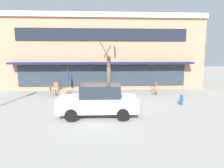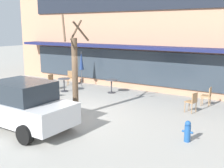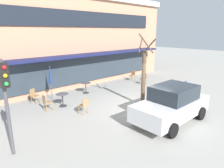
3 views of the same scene
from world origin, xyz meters
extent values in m
plane|color=#9E9B93|center=(0.00, 0.00, 0.00)|extent=(80.00, 80.00, 0.00)
cube|color=tan|center=(0.00, 10.00, 3.55)|extent=(19.40, 8.00, 7.09)
cube|color=silver|center=(0.00, 5.88, 6.84)|extent=(19.40, 0.24, 0.44)
cube|color=#191E4C|center=(0.00, 5.45, 2.55)|extent=(16.49, 1.10, 0.16)
cube|color=#1E232D|center=(0.00, 5.94, 5.11)|extent=(15.52, 0.10, 1.10)
cube|color=#2D3842|center=(0.00, 5.94, 1.35)|extent=(15.52, 0.10, 1.90)
cylinder|color=#333338|center=(-3.17, 3.33, 0.01)|extent=(0.44, 0.44, 0.03)
cylinder|color=#333338|center=(-3.17, 3.33, 0.38)|extent=(0.07, 0.07, 0.70)
cylinder|color=#4C4C51|center=(-3.17, 3.33, 0.74)|extent=(0.70, 0.70, 0.03)
cylinder|color=#333338|center=(-0.68, 4.49, 0.01)|extent=(0.44, 0.44, 0.03)
cylinder|color=#333338|center=(-0.68, 4.49, 0.38)|extent=(0.07, 0.07, 0.70)
cylinder|color=#4C4C51|center=(-0.68, 4.49, 0.74)|extent=(0.70, 0.70, 0.03)
cylinder|color=#4C4C51|center=(-3.08, 4.84, 1.10)|extent=(0.04, 0.04, 2.20)
cone|color=navy|center=(-3.08, 4.84, 1.65)|extent=(0.28, 0.28, 1.10)
cylinder|color=#9E754C|center=(-3.91, 3.52, 0.23)|extent=(0.04, 0.04, 0.45)
cylinder|color=#9E754C|center=(-3.91, 3.18, 0.23)|extent=(0.04, 0.04, 0.45)
cylinder|color=#9E754C|center=(-4.25, 3.53, 0.23)|extent=(0.04, 0.04, 0.45)
cylinder|color=#9E754C|center=(-4.25, 3.19, 0.23)|extent=(0.04, 0.04, 0.45)
cube|color=#9E754C|center=(-4.08, 3.36, 0.47)|extent=(0.41, 0.41, 0.04)
cube|color=#9E754C|center=(-4.26, 3.36, 0.69)|extent=(0.05, 0.40, 0.40)
cylinder|color=#9E754C|center=(4.32, 4.51, 0.23)|extent=(0.04, 0.04, 0.45)
cylinder|color=#9E754C|center=(4.31, 4.85, 0.23)|extent=(0.04, 0.04, 0.45)
cylinder|color=#9E754C|center=(4.66, 4.52, 0.23)|extent=(0.04, 0.04, 0.45)
cylinder|color=#9E754C|center=(4.65, 4.86, 0.23)|extent=(0.04, 0.04, 0.45)
cube|color=#9E754C|center=(4.49, 4.69, 0.47)|extent=(0.42, 0.42, 0.04)
cube|color=#9E754C|center=(4.67, 4.70, 0.69)|extent=(0.06, 0.40, 0.40)
cylinder|color=#9E754C|center=(-3.14, 1.76, 0.23)|extent=(0.04, 0.04, 0.45)
cylinder|color=#9E754C|center=(-2.80, 1.80, 0.23)|extent=(0.04, 0.04, 0.45)
cylinder|color=#9E754C|center=(-3.10, 1.42, 0.23)|extent=(0.04, 0.04, 0.45)
cylinder|color=#9E754C|center=(-2.76, 1.47, 0.23)|extent=(0.04, 0.04, 0.45)
cube|color=#9E754C|center=(-2.95, 1.61, 0.47)|extent=(0.45, 0.45, 0.04)
cube|color=#9E754C|center=(-2.93, 1.43, 0.69)|extent=(0.40, 0.09, 0.40)
cylinder|color=#9E754C|center=(-3.88, 4.89, 0.23)|extent=(0.04, 0.04, 0.45)
cylinder|color=#9E754C|center=(-4.17, 4.72, 0.23)|extent=(0.04, 0.04, 0.45)
cylinder|color=#9E754C|center=(-4.05, 5.18, 0.23)|extent=(0.04, 0.04, 0.45)
cylinder|color=#9E754C|center=(-4.34, 5.02, 0.23)|extent=(0.04, 0.04, 0.45)
cube|color=#9E754C|center=(-4.11, 4.95, 0.47)|extent=(0.55, 0.55, 0.04)
cube|color=#9E754C|center=(-4.20, 5.11, 0.69)|extent=(0.37, 0.23, 0.40)
cylinder|color=#9E754C|center=(4.00, 3.11, 0.23)|extent=(0.04, 0.04, 0.45)
cylinder|color=#9E754C|center=(4.09, 3.44, 0.23)|extent=(0.04, 0.04, 0.45)
cylinder|color=#9E754C|center=(4.33, 3.03, 0.23)|extent=(0.04, 0.04, 0.45)
cylinder|color=#9E754C|center=(4.42, 3.36, 0.23)|extent=(0.04, 0.04, 0.45)
cube|color=#9E754C|center=(4.21, 3.23, 0.47)|extent=(0.49, 0.49, 0.04)
cube|color=#9E754C|center=(4.39, 3.19, 0.69)|extent=(0.14, 0.40, 0.40)
cube|color=silver|center=(-0.42, -2.03, 0.70)|extent=(4.24, 1.88, 0.76)
cube|color=#232B33|center=(-0.27, -2.03, 1.42)|extent=(2.13, 1.64, 0.68)
cylinder|color=black|center=(-1.74, -2.90, 0.32)|extent=(0.64, 0.23, 0.64)
cylinder|color=black|center=(-1.70, -1.10, 0.32)|extent=(0.64, 0.23, 0.64)
cylinder|color=black|center=(0.87, -2.95, 0.32)|extent=(0.64, 0.23, 0.64)
cylinder|color=black|center=(0.90, -1.15, 0.32)|extent=(0.64, 0.23, 0.64)
cylinder|color=brown|center=(0.29, 0.22, 1.61)|extent=(0.24, 0.24, 3.22)
cylinder|color=brown|center=(0.69, 0.17, 3.48)|extent=(0.18, 0.85, 0.79)
cylinder|color=brown|center=(0.21, 0.45, 3.52)|extent=(0.54, 0.25, 0.84)
cylinder|color=brown|center=(0.02, -0.07, 3.62)|extent=(0.67, 0.64, 1.06)
cylinder|color=#1E4C8C|center=(5.11, 0.01, 0.28)|extent=(0.20, 0.20, 0.55)
sphere|color=#1E4C8C|center=(5.11, 0.01, 0.61)|extent=(0.19, 0.19, 0.19)
cylinder|color=#1E4C8C|center=(4.98, 0.01, 0.33)|extent=(0.10, 0.07, 0.07)
cylinder|color=#1E4C8C|center=(5.24, 0.01, 0.33)|extent=(0.10, 0.07, 0.07)
camera|label=1|loc=(-0.26, -12.62, 3.37)|focal=32.00mm
camera|label=2|loc=(7.67, -8.49, 3.63)|focal=45.00mm
camera|label=3|loc=(-8.62, -6.57, 4.24)|focal=32.00mm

